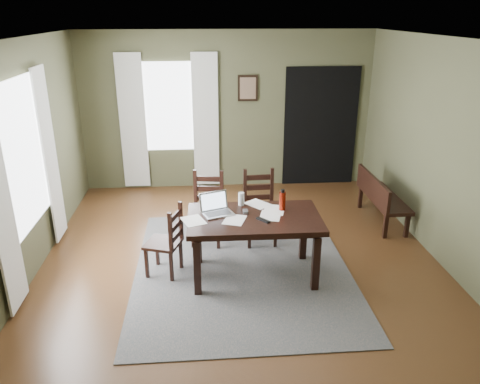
{
  "coord_description": "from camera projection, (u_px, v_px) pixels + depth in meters",
  "views": [
    {
      "loc": [
        -0.43,
        -5.03,
        2.98
      ],
      "look_at": [
        0.0,
        0.3,
        0.9
      ],
      "focal_mm": 35.0,
      "sensor_mm": 36.0,
      "label": 1
    }
  ],
  "objects": [
    {
      "name": "ground",
      "position": [
        242.0,
        269.0,
        5.79
      ],
      "size": [
        5.0,
        6.0,
        0.01
      ],
      "color": "#492C16"
    },
    {
      "name": "room_shell",
      "position": [
        242.0,
        125.0,
        5.13
      ],
      "size": [
        5.02,
        6.02,
        2.71
      ],
      "color": "#4C4E33",
      "rests_on": "ground"
    },
    {
      "name": "rug",
      "position": [
        242.0,
        268.0,
        5.78
      ],
      "size": [
        2.6,
        3.2,
        0.01
      ],
      "color": "#474747",
      "rests_on": "ground"
    },
    {
      "name": "dining_table",
      "position": [
        254.0,
        224.0,
        5.4
      ],
      "size": [
        1.54,
        0.93,
        0.76
      ],
      "rotation": [
        0.0,
        0.0,
        -0.01
      ],
      "color": "black",
      "rests_on": "rug"
    },
    {
      "name": "chair_end",
      "position": [
        167.0,
        242.0,
        5.52
      ],
      "size": [
        0.49,
        0.49,
        0.88
      ],
      "rotation": [
        0.0,
        0.0,
        -1.9
      ],
      "color": "black",
      "rests_on": "rug"
    },
    {
      "name": "chair_back_left",
      "position": [
        208.0,
        209.0,
        6.31
      ],
      "size": [
        0.49,
        0.49,
        0.97
      ],
      "rotation": [
        0.0,
        0.0,
        -0.17
      ],
      "color": "black",
      "rests_on": "rug"
    },
    {
      "name": "chair_back_right",
      "position": [
        260.0,
        208.0,
        6.32
      ],
      "size": [
        0.45,
        0.45,
        0.99
      ],
      "rotation": [
        0.0,
        0.0,
        0.05
      ],
      "color": "black",
      "rests_on": "rug"
    },
    {
      "name": "bench",
      "position": [
        380.0,
        195.0,
        6.93
      ],
      "size": [
        0.41,
        1.27,
        0.72
      ],
      "rotation": [
        0.0,
        0.0,
        1.57
      ],
      "color": "black",
      "rests_on": "ground"
    },
    {
      "name": "laptop",
      "position": [
        216.0,
        208.0,
        5.44
      ],
      "size": [
        0.42,
        0.37,
        0.23
      ],
      "rotation": [
        0.0,
        0.0,
        0.36
      ],
      "color": "#B7B7BC",
      "rests_on": "dining_table"
    },
    {
      "name": "computer_mouse",
      "position": [
        245.0,
        212.0,
        5.45
      ],
      "size": [
        0.06,
        0.1,
        0.03
      ],
      "primitive_type": "cube",
      "rotation": [
        0.0,
        0.0,
        0.03
      ],
      "color": "#3F3F42",
      "rests_on": "dining_table"
    },
    {
      "name": "tv_remote",
      "position": [
        263.0,
        220.0,
        5.25
      ],
      "size": [
        0.15,
        0.17,
        0.02
      ],
      "primitive_type": "cube",
      "rotation": [
        0.0,
        0.0,
        0.69
      ],
      "color": "black",
      "rests_on": "dining_table"
    },
    {
      "name": "drinking_glass",
      "position": [
        241.0,
        199.0,
        5.65
      ],
      "size": [
        0.1,
        0.1,
        0.16
      ],
      "primitive_type": "cylinder",
      "rotation": [
        0.0,
        0.0,
        0.4
      ],
      "color": "silver",
      "rests_on": "dining_table"
    },
    {
      "name": "water_bottle",
      "position": [
        282.0,
        201.0,
        5.49
      ],
      "size": [
        0.09,
        0.09,
        0.26
      ],
      "rotation": [
        0.0,
        0.0,
        0.21
      ],
      "color": "#991D0B",
      "rests_on": "dining_table"
    },
    {
      "name": "paper_a",
      "position": [
        193.0,
        221.0,
        5.25
      ],
      "size": [
        0.32,
        0.36,
        0.0
      ],
      "primitive_type": "cube",
      "rotation": [
        0.0,
        0.0,
        0.37
      ],
      "color": "white",
      "rests_on": "dining_table"
    },
    {
      "name": "paper_b",
      "position": [
        270.0,
        216.0,
        5.38
      ],
      "size": [
        0.3,
        0.35,
        0.0
      ],
      "primitive_type": "cube",
      "rotation": [
        0.0,
        0.0,
        -0.26
      ],
      "color": "white",
      "rests_on": "dining_table"
    },
    {
      "name": "paper_c",
      "position": [
        258.0,
        204.0,
        5.7
      ],
      "size": [
        0.35,
        0.36,
        0.0
      ],
      "primitive_type": "cube",
      "rotation": [
        0.0,
        0.0,
        0.7
      ],
      "color": "white",
      "rests_on": "dining_table"
    },
    {
      "name": "paper_d",
      "position": [
        274.0,
        210.0,
        5.53
      ],
      "size": [
        0.31,
        0.36,
        0.0
      ],
      "primitive_type": "cube",
      "rotation": [
        0.0,
        0.0,
        -0.26
      ],
      "color": "white",
      "rests_on": "dining_table"
    },
    {
      "name": "paper_e",
      "position": [
        235.0,
        220.0,
        5.27
      ],
      "size": [
        0.31,
        0.35,
        0.0
      ],
      "primitive_type": "cube",
      "rotation": [
        0.0,
        0.0,
        -0.33
      ],
      "color": "white",
      "rests_on": "dining_table"
    },
    {
      "name": "window_left",
      "position": [
        22.0,
        156.0,
        5.26
      ],
      "size": [
        0.01,
        1.3,
        1.7
      ],
      "color": "white",
      "rests_on": "ground"
    },
    {
      "name": "window_back",
      "position": [
        169.0,
        107.0,
        7.94
      ],
      "size": [
        1.0,
        0.01,
        1.5
      ],
      "color": "white",
      "rests_on": "ground"
    },
    {
      "name": "curtain_left_near",
      "position": [
        0.0,
        205.0,
        4.59
      ],
      "size": [
        0.03,
        0.48,
        2.3
      ],
      "color": "silver",
      "rests_on": "ground"
    },
    {
      "name": "curtain_left_far",
      "position": [
        50.0,
        156.0,
        6.11
      ],
      "size": [
        0.03,
        0.48,
        2.3
      ],
      "color": "silver",
      "rests_on": "ground"
    },
    {
      "name": "curtain_back_left",
      "position": [
        133.0,
        122.0,
        7.96
      ],
      "size": [
        0.44,
        0.03,
        2.3
      ],
      "color": "silver",
      "rests_on": "ground"
    },
    {
      "name": "curtain_back_right",
      "position": [
        206.0,
        121.0,
        8.05
      ],
      "size": [
        0.44,
        0.03,
        2.3
      ],
      "color": "silver",
      "rests_on": "ground"
    },
    {
      "name": "framed_picture",
      "position": [
        248.0,
        88.0,
        7.94
      ],
      "size": [
        0.34,
        0.03,
        0.44
      ],
      "color": "black",
      "rests_on": "ground"
    },
    {
      "name": "doorway_back",
      "position": [
        320.0,
        127.0,
        8.29
      ],
      "size": [
        1.3,
        0.03,
        2.1
      ],
      "color": "black",
      "rests_on": "ground"
    }
  ]
}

